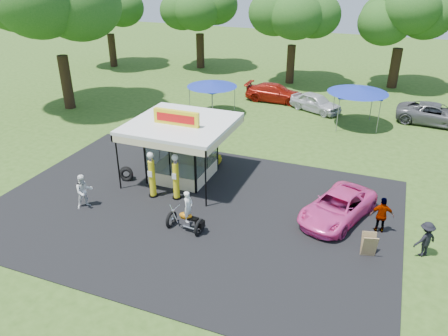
{
  "coord_description": "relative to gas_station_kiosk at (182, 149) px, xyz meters",
  "views": [
    {
      "loc": [
        8.4,
        -14.96,
        11.58
      ],
      "look_at": [
        0.91,
        4.0,
        1.56
      ],
      "focal_mm": 35.0,
      "sensor_mm": 36.0,
      "label": 1
    }
  ],
  "objects": [
    {
      "name": "ground",
      "position": [
        2.0,
        -4.99,
        -1.78
      ],
      "size": [
        120.0,
        120.0,
        0.0
      ],
      "primitive_type": "plane",
      "color": "#2F4E18",
      "rests_on": "ground"
    },
    {
      "name": "oak_far_d",
      "position": [
        10.3,
        24.38,
        4.76
      ],
      "size": [
        8.63,
        8.63,
        10.27
      ],
      "color": "black",
      "rests_on": "ground"
    },
    {
      "name": "oak_near",
      "position": [
        -14.45,
        7.9,
        6.25
      ],
      "size": [
        11.13,
        11.13,
        12.81
      ],
      "color": "black",
      "rests_on": "ground"
    },
    {
      "name": "motorcycle",
      "position": [
        2.6,
        -4.8,
        -0.94
      ],
      "size": [
        1.85,
        0.98,
        2.15
      ],
      "rotation": [
        0.0,
        0.0,
        -0.08
      ],
      "color": "black",
      "rests_on": "ground"
    },
    {
      "name": "spectator_east_a",
      "position": [
        12.73,
        -2.79,
        -0.97
      ],
      "size": [
        1.19,
        1.16,
        1.63
      ],
      "primitive_type": "imported",
      "rotation": [
        0.0,
        0.0,
        3.88
      ],
      "color": "black",
      "rests_on": "ground"
    },
    {
      "name": "spectator_west",
      "position": [
        -3.13,
        -4.79,
        -0.88
      ],
      "size": [
        1.07,
        1.11,
        1.81
      ],
      "primitive_type": "imported",
      "rotation": [
        0.0,
        0.0,
        0.94
      ],
      "color": "white",
      "rests_on": "ground"
    },
    {
      "name": "spectator_east_b",
      "position": [
        10.9,
        -1.67,
        -0.88
      ],
      "size": [
        1.13,
        0.64,
        1.81
      ],
      "primitive_type": "imported",
      "rotation": [
        0.0,
        0.0,
        3.34
      ],
      "color": "gray",
      "rests_on": "ground"
    },
    {
      "name": "oak_far_a",
      "position": [
        -19.74,
        21.99,
        4.6
      ],
      "size": [
        8.47,
        8.47,
        10.04
      ],
      "color": "black",
      "rests_on": "ground"
    },
    {
      "name": "tent_east",
      "position": [
        8.11,
        12.29,
        0.97
      ],
      "size": [
        4.36,
        4.36,
        3.05
      ],
      "rotation": [
        0.0,
        0.0,
        0.25
      ],
      "color": "gray",
      "rests_on": "ground"
    },
    {
      "name": "gas_pump_right",
      "position": [
        0.79,
        -2.36,
        -0.56
      ],
      "size": [
        0.48,
        0.48,
        2.56
      ],
      "color": "black",
      "rests_on": "ground"
    },
    {
      "name": "tent_west",
      "position": [
        -2.74,
        10.76,
        0.7
      ],
      "size": [
        3.92,
        3.92,
        2.74
      ],
      "rotation": [
        0.0,
        0.0,
        -0.37
      ],
      "color": "gray",
      "rests_on": "ground"
    },
    {
      "name": "bg_car_c",
      "position": [
        4.79,
        14.53,
        -1.05
      ],
      "size": [
        4.66,
        3.42,
        1.47
      ],
      "primitive_type": "imported",
      "rotation": [
        0.0,
        0.0,
        1.13
      ],
      "color": "#BDBCC2",
      "rests_on": "ground"
    },
    {
      "name": "bg_car_b",
      "position": [
        1.0,
        15.93,
        -1.03
      ],
      "size": [
        5.2,
        2.18,
        1.5
      ],
      "primitive_type": "imported",
      "rotation": [
        0.0,
        0.0,
        1.56
      ],
      "color": "#9B160B",
      "rests_on": "ground"
    },
    {
      "name": "asphalt_apron",
      "position": [
        2.0,
        -2.99,
        -1.76
      ],
      "size": [
        20.0,
        14.0,
        0.04
      ],
      "primitive_type": "cube",
      "color": "black",
      "rests_on": "ground"
    },
    {
      "name": "pink_sedan",
      "position": [
        8.88,
        -1.24,
        -1.12
      ],
      "size": [
        3.69,
        5.25,
        1.33
      ],
      "primitive_type": "imported",
      "rotation": [
        0.0,
        0.0,
        -0.34
      ],
      "color": "#F0419B",
      "rests_on": "ground"
    },
    {
      "name": "gas_pump_left",
      "position": [
        -0.47,
        -2.61,
        -0.54
      ],
      "size": [
        0.48,
        0.48,
        2.58
      ],
      "color": "black",
      "rests_on": "ground"
    },
    {
      "name": "spare_tires",
      "position": [
        -2.83,
        -1.52,
        -1.39
      ],
      "size": [
        1.0,
        0.74,
        0.81
      ],
      "rotation": [
        0.0,
        0.0,
        0.25
      ],
      "color": "black",
      "rests_on": "ground"
    },
    {
      "name": "a_frame_sign",
      "position": [
        10.56,
        -3.7,
        -1.24
      ],
      "size": [
        0.65,
        0.67,
        1.07
      ],
      "rotation": [
        0.0,
        0.0,
        0.25
      ],
      "color": "#593819",
      "rests_on": "ground"
    },
    {
      "name": "oak_far_b",
      "position": [
        -10.21,
        25.03,
        4.79
      ],
      "size": [
        8.63,
        8.63,
        10.29
      ],
      "color": "black",
      "rests_on": "ground"
    },
    {
      "name": "oak_far_c",
      "position": [
        0.72,
        22.34,
        4.85
      ],
      "size": [
        8.87,
        8.87,
        10.46
      ],
      "color": "black",
      "rests_on": "ground"
    },
    {
      "name": "gas_station_kiosk",
      "position": [
        0.0,
        0.0,
        0.0
      ],
      "size": [
        5.4,
        5.4,
        4.18
      ],
      "color": "white",
      "rests_on": "ground"
    },
    {
      "name": "kiosk_car",
      "position": [
        -0.0,
        2.21,
        -1.3
      ],
      "size": [
        2.82,
        1.13,
        0.96
      ],
      "primitive_type": "imported",
      "rotation": [
        0.0,
        0.0,
        1.57
      ],
      "color": "yellow",
      "rests_on": "ground"
    },
    {
      "name": "bg_car_d",
      "position": [
        13.76,
        14.83,
        -1.0
      ],
      "size": [
        5.85,
        3.15,
        1.56
      ],
      "primitive_type": "imported",
      "rotation": [
        0.0,
        0.0,
        1.47
      ],
      "color": "#58585A",
      "rests_on": "ground"
    }
  ]
}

